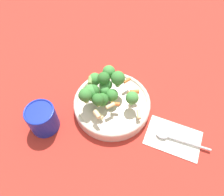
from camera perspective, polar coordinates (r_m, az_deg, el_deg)
name	(u,v)px	position (r m, az deg, el deg)	size (l,w,h in m)	color
ground_plane	(112,108)	(0.74, 0.00, -2.50)	(3.00, 3.00, 0.00)	#B72D23
bowl	(112,104)	(0.72, 0.00, -1.57)	(0.25, 0.25, 0.04)	beige
pasta_salad	(104,89)	(0.67, -2.11, 2.43)	(0.18, 0.21, 0.09)	#8CB766
cup	(42,118)	(0.70, -17.75, -5.11)	(0.09, 0.09, 0.09)	#192DAD
napkin	(173,138)	(0.71, 15.70, -9.95)	(0.18, 0.20, 0.01)	white
spoon	(173,138)	(0.70, 15.59, -10.08)	(0.11, 0.14, 0.01)	silver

